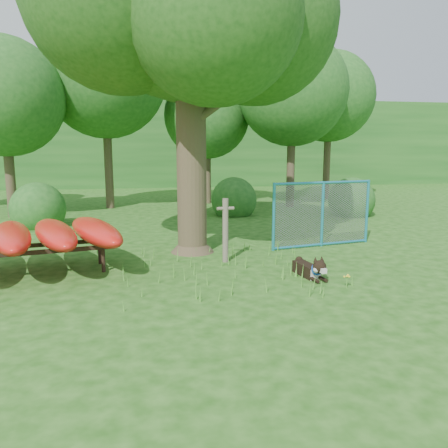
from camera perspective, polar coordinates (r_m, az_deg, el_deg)
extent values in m
plane|color=#1A4C0F|center=(8.38, 0.11, -8.17)|extent=(80.00, 80.00, 0.00)
cylinder|color=#3D3121|center=(10.88, -4.32, 11.24)|extent=(0.84, 0.84, 5.74)
cone|color=#3D3121|center=(11.12, -4.15, -2.19)|extent=(1.26, 1.26, 0.57)
sphere|color=#1C4915|center=(12.02, 4.13, 24.94)|extent=(4.13, 4.13, 4.13)
sphere|color=#1C4915|center=(9.86, -1.27, 25.62)|extent=(3.67, 3.67, 3.67)
cylinder|color=#3D3121|center=(10.92, -0.63, 15.49)|extent=(1.63, 0.52, 1.22)
cylinder|color=#3D3121|center=(11.26, -7.40, 17.59)|extent=(1.17, 0.99, 1.17)
cylinder|color=brown|center=(10.01, 0.19, -0.85)|extent=(0.15, 0.15, 1.48)
cylinder|color=brown|center=(9.93, 0.19, 2.05)|extent=(0.40, 0.11, 0.08)
cylinder|color=black|center=(9.64, -15.48, -4.55)|extent=(0.10, 0.10, 0.51)
cylinder|color=black|center=(10.34, -15.90, -3.61)|extent=(0.10, 0.10, 0.51)
cube|color=black|center=(9.55, -23.56, -3.44)|extent=(3.04, 0.67, 0.08)
cube|color=black|center=(10.25, -23.42, -2.57)|extent=(3.04, 0.67, 0.08)
ellipsoid|color=red|center=(9.87, -25.98, -1.50)|extent=(1.59, 3.16, 0.49)
ellipsoid|color=red|center=(9.84, -21.21, -1.21)|extent=(1.69, 3.15, 0.49)
ellipsoid|color=red|center=(9.87, -16.44, -0.92)|extent=(1.78, 3.13, 0.49)
cube|color=black|center=(9.22, 10.69, -5.87)|extent=(0.38, 0.75, 0.25)
cube|color=beige|center=(8.97, 11.69, -6.41)|extent=(0.25, 0.18, 0.23)
sphere|color=black|center=(8.77, 12.36, -5.49)|extent=(0.27, 0.27, 0.27)
cube|color=beige|center=(8.68, 12.79, -5.95)|extent=(0.13, 0.16, 0.09)
sphere|color=beige|center=(8.72, 11.96, -5.84)|extent=(0.12, 0.12, 0.12)
sphere|color=beige|center=(8.81, 12.88, -5.72)|extent=(0.12, 0.12, 0.12)
cone|color=black|center=(8.73, 11.85, -4.56)|extent=(0.10, 0.11, 0.13)
cone|color=black|center=(8.80, 12.65, -4.47)|extent=(0.13, 0.14, 0.13)
cylinder|color=black|center=(8.82, 11.68, -7.12)|extent=(0.12, 0.32, 0.07)
cylinder|color=black|center=(8.91, 12.71, -6.98)|extent=(0.12, 0.32, 0.07)
sphere|color=black|center=(9.55, 9.79, -4.67)|extent=(0.16, 0.16, 0.16)
torus|color=#184DB5|center=(8.85, 12.06, -5.75)|extent=(0.27, 0.12, 0.26)
cylinder|color=teal|center=(11.17, 6.51, 0.91)|extent=(0.09, 0.09, 1.75)
cylinder|color=teal|center=(11.92, 12.73, 1.28)|extent=(0.09, 0.09, 1.75)
cylinder|color=teal|center=(12.78, 18.17, 1.59)|extent=(0.09, 0.09, 1.75)
cylinder|color=teal|center=(11.83, 12.88, 5.29)|extent=(2.88, 0.62, 0.07)
cylinder|color=teal|center=(12.06, 12.59, -2.61)|extent=(2.88, 0.62, 0.07)
plane|color=gray|center=(11.92, 12.73, 1.28)|extent=(2.86, 0.56, 2.92)
cylinder|color=#519731|center=(8.58, 15.73, -7.32)|extent=(0.02, 0.02, 0.23)
sphere|color=yellow|center=(8.55, 15.77, -6.59)|extent=(0.04, 0.04, 0.04)
sphere|color=yellow|center=(8.59, 15.88, -6.44)|extent=(0.04, 0.04, 0.04)
sphere|color=yellow|center=(8.55, 15.44, -6.65)|extent=(0.04, 0.04, 0.04)
sphere|color=yellow|center=(8.54, 16.04, -6.62)|extent=(0.04, 0.04, 0.04)
sphere|color=yellow|center=(8.52, 15.77, -6.58)|extent=(0.04, 0.04, 0.04)
cylinder|color=#3D3121|center=(18.56, -26.27, 7.26)|extent=(0.36, 0.36, 4.20)
sphere|color=#1E571C|center=(18.66, -26.84, 14.63)|extent=(4.40, 4.40, 4.40)
cylinder|color=#3D3121|center=(19.91, -14.93, 9.54)|extent=(0.36, 0.36, 5.25)
sphere|color=#1E571C|center=(20.14, -15.32, 18.10)|extent=(5.20, 5.20, 5.20)
cylinder|color=#3D3121|center=(21.06, -2.22, 7.94)|extent=(0.36, 0.36, 3.85)
sphere|color=#1E571C|center=(21.11, -2.26, 13.92)|extent=(4.00, 4.00, 4.00)
cylinder|color=#3D3121|center=(19.92, 8.75, 9.05)|extent=(0.36, 0.36, 4.76)
sphere|color=#1E571C|center=(20.07, 8.96, 16.83)|extent=(4.80, 4.80, 4.80)
cylinder|color=#3D3121|center=(23.80, 13.32, 9.16)|extent=(0.36, 0.36, 4.90)
sphere|color=#1E571C|center=(23.95, 13.59, 15.87)|extent=(4.60, 4.60, 4.60)
sphere|color=#1E571C|center=(15.97, -22.97, -0.34)|extent=(1.80, 1.80, 1.80)
sphere|color=#1E571C|center=(17.91, 16.21, 1.06)|extent=(1.80, 1.80, 1.80)
sphere|color=#1E571C|center=(17.39, 1.29, 1.20)|extent=(1.80, 1.80, 1.80)
cube|color=#1E571C|center=(35.88, -8.04, 10.30)|extent=(80.00, 12.00, 6.00)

